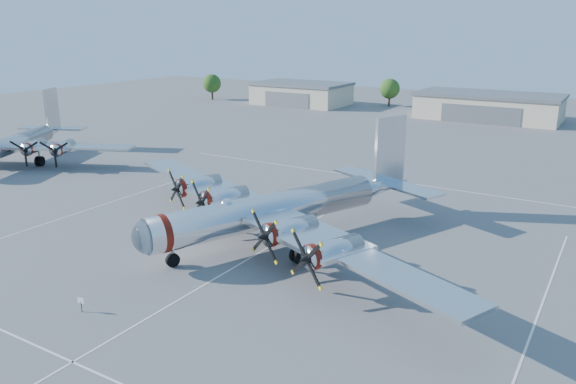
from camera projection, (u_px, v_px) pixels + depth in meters
The scene contains 9 objects.
ground at pixel (278, 242), 50.22m from camera, with size 260.00×260.00×0.00m, color #59595B.
parking_lines at pixel (267, 248), 48.78m from camera, with size 60.00×50.08×0.01m.
hangar_west at pixel (301, 93), 139.06m from camera, with size 22.60×14.60×5.40m.
hangar_center at pixel (488, 106), 116.59m from camera, with size 28.60×14.60×5.40m.
tree_far_west at pixel (212, 83), 147.87m from camera, with size 4.80×4.80×6.64m.
tree_west at pixel (390, 89), 135.23m from camera, with size 4.80×4.80×6.64m.
main_bomber_b29 at pixel (282, 239), 50.93m from camera, with size 45.35×31.02×10.03m, color silver, non-canonical shape.
bomber_west at pixel (19, 162), 79.76m from camera, with size 35.45×25.10×9.36m, color silver, non-canonical shape.
info_placard at pixel (81, 302), 37.68m from camera, with size 0.54×0.11×1.04m.
Camera 1 is at (25.21, -39.57, 18.47)m, focal length 35.00 mm.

